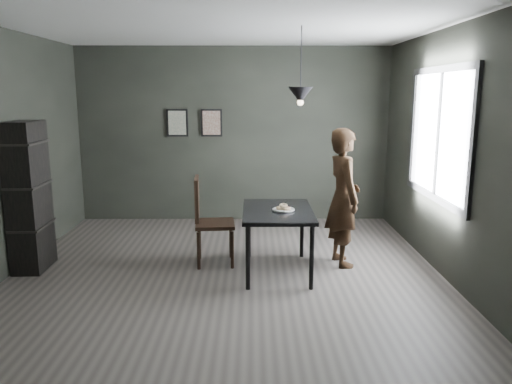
{
  "coord_description": "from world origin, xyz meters",
  "views": [
    {
      "loc": [
        0.32,
        -5.6,
        2.08
      ],
      "look_at": [
        0.35,
        0.05,
        0.95
      ],
      "focal_mm": 35.0,
      "sensor_mm": 36.0,
      "label": 1
    }
  ],
  "objects_px": {
    "white_plate": "(283,210)",
    "wood_chair": "(207,215)",
    "shelf_unit": "(29,197)",
    "cafe_table": "(278,216)",
    "woman": "(343,197)",
    "pendant_lamp": "(300,95)"
  },
  "relations": [
    {
      "from": "cafe_table",
      "to": "pendant_lamp",
      "type": "distance_m",
      "value": 1.41
    },
    {
      "from": "cafe_table",
      "to": "shelf_unit",
      "type": "bearing_deg",
      "value": 177.31
    },
    {
      "from": "shelf_unit",
      "to": "pendant_lamp",
      "type": "distance_m",
      "value": 3.38
    },
    {
      "from": "woman",
      "to": "shelf_unit",
      "type": "distance_m",
      "value": 3.73
    },
    {
      "from": "woman",
      "to": "pendant_lamp",
      "type": "xyz_separation_m",
      "value": [
        -0.56,
        -0.18,
        1.21
      ]
    },
    {
      "from": "cafe_table",
      "to": "pendant_lamp",
      "type": "height_order",
      "value": "pendant_lamp"
    },
    {
      "from": "woman",
      "to": "shelf_unit",
      "type": "bearing_deg",
      "value": 81.73
    },
    {
      "from": "white_plate",
      "to": "wood_chair",
      "type": "height_order",
      "value": "wood_chair"
    },
    {
      "from": "woman",
      "to": "pendant_lamp",
      "type": "height_order",
      "value": "pendant_lamp"
    },
    {
      "from": "cafe_table",
      "to": "wood_chair",
      "type": "bearing_deg",
      "value": 161.01
    },
    {
      "from": "cafe_table",
      "to": "white_plate",
      "type": "xyz_separation_m",
      "value": [
        0.06,
        -0.05,
        0.08
      ]
    },
    {
      "from": "wood_chair",
      "to": "shelf_unit",
      "type": "distance_m",
      "value": 2.1
    },
    {
      "from": "white_plate",
      "to": "wood_chair",
      "type": "relative_size",
      "value": 0.21
    },
    {
      "from": "white_plate",
      "to": "pendant_lamp",
      "type": "height_order",
      "value": "pendant_lamp"
    },
    {
      "from": "cafe_table",
      "to": "woman",
      "type": "bearing_deg",
      "value": 19.33
    },
    {
      "from": "woman",
      "to": "wood_chair",
      "type": "xyz_separation_m",
      "value": [
        -1.65,
        0.01,
        -0.22
      ]
    },
    {
      "from": "cafe_table",
      "to": "white_plate",
      "type": "relative_size",
      "value": 5.22
    },
    {
      "from": "wood_chair",
      "to": "pendant_lamp",
      "type": "height_order",
      "value": "pendant_lamp"
    },
    {
      "from": "wood_chair",
      "to": "shelf_unit",
      "type": "bearing_deg",
      "value": 179.44
    },
    {
      "from": "shelf_unit",
      "to": "wood_chair",
      "type": "bearing_deg",
      "value": 2.7
    },
    {
      "from": "shelf_unit",
      "to": "cafe_table",
      "type": "bearing_deg",
      "value": -4.25
    },
    {
      "from": "white_plate",
      "to": "cafe_table",
      "type": "bearing_deg",
      "value": 141.7
    }
  ]
}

